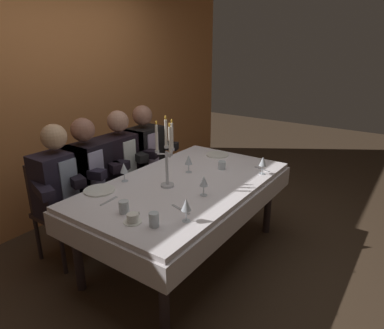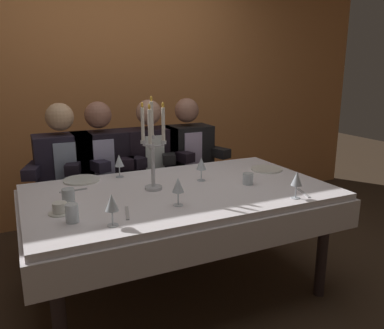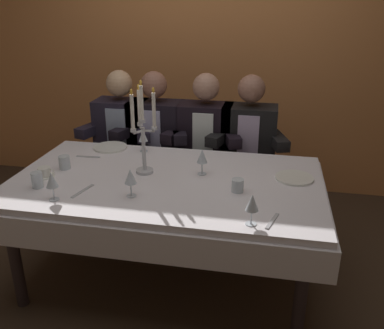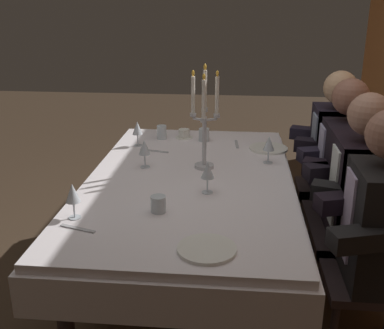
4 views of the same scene
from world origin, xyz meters
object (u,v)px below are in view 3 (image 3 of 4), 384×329
Objects in this scene: wine_glass_0 at (252,204)px; seated_diner_1 at (156,133)px; seated_diner_3 at (249,139)px; wine_glass_4 at (143,136)px; coffee_cup_0 at (45,173)px; seated_diner_0 at (123,131)px; candelabra at (143,133)px; wine_glass_1 at (130,177)px; wine_glass_3 at (202,157)px; wine_glass_2 at (52,181)px; water_tumbler_2 at (64,162)px; dinner_plate_1 at (294,178)px; water_tumbler_0 at (238,185)px; seated_diner_2 at (206,136)px; water_tumbler_1 at (37,180)px; dinner_plate_0 at (110,147)px; dining_table at (167,196)px.

seated_diner_1 reaches higher than wine_glass_0.
wine_glass_4 is at bearing -148.32° from seated_diner_3.
coffee_cup_0 is at bearing -113.48° from seated_diner_1.
seated_diner_1 is at bearing 94.69° from wine_glass_4.
candelabra is at bearing -61.47° from seated_diner_0.
wine_glass_1 is 1.00× the size of wine_glass_3.
seated_diner_0 is at bearing 92.89° from wine_glass_2.
seated_diner_0 is (-0.47, 1.16, -0.12)m from wine_glass_1.
wine_glass_0 reaches higher than water_tumbler_2.
dinner_plate_1 is 0.19× the size of seated_diner_3.
water_tumbler_0 is 0.06× the size of seated_diner_2.
dinner_plate_1 is at bearing -47.53° from seated_diner_2.
wine_glass_1 is 0.42m from wine_glass_2.
wine_glass_4 is 2.15× the size of water_tumbler_0.
water_tumbler_1 is (-1.26, 0.19, -0.07)m from wine_glass_0.
wine_glass_1 reaches higher than dinner_plate_0.
water_tumbler_2 is (-1.14, 0.12, 0.01)m from water_tumbler_0.
wine_glass_1 reaches higher than water_tumbler_0.
dinner_plate_0 is 1.35m from dinner_plate_1.
dining_table is at bearing -116.83° from seated_diner_3.
wine_glass_0 is 1.60m from seated_diner_1.
seated_diner_3 is (0.73, 0.45, -0.12)m from wine_glass_4.
dinner_plate_1 is at bearing 36.60° from water_tumbler_0.
seated_diner_3 is (0.99, 0.43, -0.01)m from dinner_plate_0.
seated_diner_1 is (-0.76, 0.98, -0.04)m from water_tumbler_0.
water_tumbler_0 is 1.04m from seated_diner_2.
wine_glass_1 is at bearing -78.34° from wine_glass_4.
seated_diner_0 reaches higher than water_tumbler_2.
wine_glass_4 is (-0.48, 0.33, 0.00)m from wine_glass_3.
candelabra reaches higher than water_tumbler_0.
water_tumbler_0 is at bearing 16.69° from wine_glass_1.
candelabra is 0.40m from wine_glass_3.
wine_glass_2 is at bearing -145.67° from wine_glass_3.
coffee_cup_0 is at bearing 104.80° from water_tumbler_1.
dinner_plate_1 is (0.78, 0.15, 0.13)m from dining_table.
dining_table is at bearing -57.41° from wine_glass_4.
wine_glass_2 is (-1.32, -0.54, 0.11)m from dinner_plate_1.
seated_diner_3 is at bearing 37.08° from water_tumbler_2.
seated_diner_1 is at bearing 122.79° from wine_glass_0.
wine_glass_0 is at bearing -110.72° from dinner_plate_1.
wine_glass_1 is 0.13× the size of seated_diner_1.
dinner_plate_0 is 0.77m from seated_diner_2.
water_tumbler_0 is at bearing 105.57° from wine_glass_0.
seated_diner_3 reaches higher than water_tumbler_1.
wine_glass_0 is 0.13× the size of seated_diner_2.
wine_glass_0 is (1.09, -0.91, 0.11)m from dinner_plate_0.
wine_glass_3 is 0.94m from seated_diner_1.
wine_glass_0 is at bearing -36.56° from candelabra.
wine_glass_0 is 0.38m from water_tumbler_0.
candelabra reaches higher than wine_glass_3.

